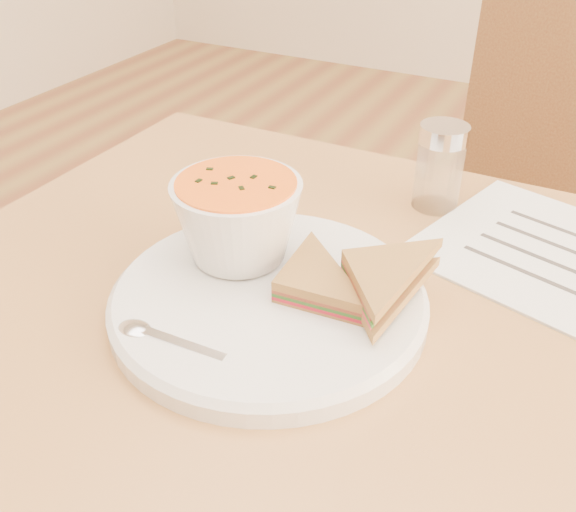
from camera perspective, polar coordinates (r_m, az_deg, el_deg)
The scene contains 7 objects.
chair_far at distance 1.11m, azimuth 18.41°, elevation -3.55°, with size 0.43×0.43×0.97m, color brown, non-canonical shape.
plate at distance 0.60m, azimuth -1.73°, elevation -4.04°, with size 0.29×0.29×0.02m, color white, non-canonical shape.
soup_bowl at distance 0.62m, azimuth -4.47°, elevation 2.88°, with size 0.12×0.12×0.09m, color white, non-canonical shape.
sandwich_half_a at distance 0.57m, azimuth -1.48°, elevation -3.48°, with size 0.09×0.09×0.03m, color olive, non-canonical shape.
sandwich_half_b at distance 0.59m, azimuth 4.73°, elevation -0.65°, with size 0.10×0.10×0.03m, color olive, non-canonical shape.
spoon at distance 0.54m, azimuth -9.44°, elevation -7.77°, with size 0.16×0.03×0.01m, color silver, non-canonical shape.
condiment_shaker at distance 0.77m, azimuth 13.32°, elevation 7.71°, with size 0.06×0.06×0.10m, color silver, non-canonical shape.
Camera 1 is at (0.11, -0.44, 1.12)m, focal length 40.00 mm.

